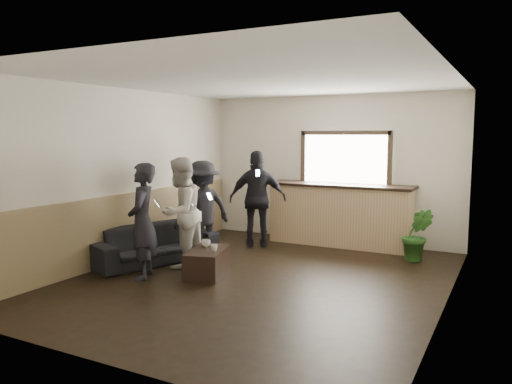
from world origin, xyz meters
The scene contains 12 objects.
ground centered at (0.00, 0.00, 0.00)m, with size 5.00×6.00×0.01m, color black.
room_shell centered at (-0.74, 0.00, 1.47)m, with size 5.01×6.01×2.80m.
bar_counter centered at (0.30, 2.70, 0.64)m, with size 2.70×0.68×2.13m.
sofa centered at (-1.96, 0.08, 0.30)m, with size 2.05×0.80×0.60m, color black.
coffee_table centered at (-0.77, -0.17, 0.19)m, with size 0.48×0.87×0.39m, color black.
cup_a centered at (-0.89, -0.02, 0.44)m, with size 0.13×0.13×0.11m, color silver.
cup_b centered at (-0.62, -0.21, 0.43)m, with size 0.10×0.10×0.10m, color silver.
potted_plant centered at (1.80, 2.10, 0.44)m, with size 0.48×0.39×0.88m, color #2D6623.
person_a centered at (-1.51, -0.71, 0.83)m, with size 0.64×0.72×1.66m.
person_b centered at (-1.41, 0.06, 0.86)m, with size 0.71×0.88×1.71m.
person_c centered at (-1.51, 0.82, 0.81)m, with size 0.97×1.20×1.62m.
person_d centered at (-0.99, 1.86, 0.88)m, with size 1.12×0.87×1.77m.
Camera 1 is at (3.18, -6.17, 2.07)m, focal length 35.00 mm.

